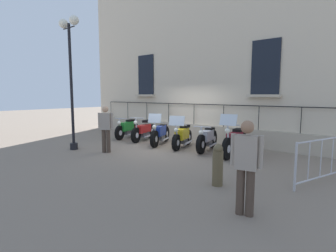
{
  "coord_description": "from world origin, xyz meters",
  "views": [
    {
      "loc": [
        7.9,
        6.49,
        2.03
      ],
      "look_at": [
        0.01,
        0.0,
        0.8
      ],
      "focal_mm": 28.11,
      "sensor_mm": 36.0,
      "label": 1
    }
  ],
  "objects": [
    {
      "name": "motorcycle_red",
      "position": [
        -0.32,
        -1.66,
        0.43
      ],
      "size": [
        2.01,
        0.82,
        1.07
      ],
      "color": "black",
      "rests_on": "ground_plane"
    },
    {
      "name": "ground_plane",
      "position": [
        0.0,
        0.0,
        0.0
      ],
      "size": [
        60.0,
        60.0,
        0.0
      ],
      "primitive_type": "plane",
      "color": "gray"
    },
    {
      "name": "motorcycle_blue",
      "position": [
        -0.09,
        -0.49,
        0.44
      ],
      "size": [
        1.96,
        0.98,
        1.3
      ],
      "color": "black",
      "rests_on": "ground_plane"
    },
    {
      "name": "motorcycle_green",
      "position": [
        -0.28,
        -2.71,
        0.45
      ],
      "size": [
        1.89,
        0.77,
        0.98
      ],
      "color": "black",
      "rests_on": "ground_plane"
    },
    {
      "name": "crowd_barrier",
      "position": [
        0.97,
        5.55,
        0.57
      ],
      "size": [
        2.27,
        0.84,
        1.05
      ],
      "color": "#B7B7BF",
      "rests_on": "ground_plane"
    },
    {
      "name": "motorcycle_yellow",
      "position": [
        -0.13,
        0.59,
        0.44
      ],
      "size": [
        1.91,
        0.86,
        1.26
      ],
      "color": "black",
      "rests_on": "ground_plane"
    },
    {
      "name": "pedestrian_walking",
      "position": [
        2.27,
        -0.95,
        0.92
      ],
      "size": [
        0.39,
        0.45,
        1.63
      ],
      "color": "#47382D",
      "rests_on": "ground_plane"
    },
    {
      "name": "building_facade",
      "position": [
        -2.21,
        -0.0,
        4.18
      ],
      "size": [
        0.82,
        13.8,
        8.59
      ],
      "color": "beige",
      "rests_on": "ground_plane"
    },
    {
      "name": "lamppost",
      "position": [
        2.72,
        -2.29,
        3.16
      ],
      "size": [
        0.33,
        1.03,
        4.72
      ],
      "color": "black",
      "rests_on": "ground_plane"
    },
    {
      "name": "motorcycle_silver",
      "position": [
        -0.27,
        1.61,
        0.42
      ],
      "size": [
        1.94,
        0.69,
        0.94
      ],
      "color": "black",
      "rests_on": "ground_plane"
    },
    {
      "name": "bollard",
      "position": [
        2.8,
        3.73,
        0.47
      ],
      "size": [
        0.24,
        0.24,
        0.94
      ],
      "color": "brown",
      "rests_on": "ground_plane"
    },
    {
      "name": "pedestrian_standing",
      "position": [
        3.8,
        4.8,
        0.9
      ],
      "size": [
        0.29,
        0.52,
        1.61
      ],
      "color": "#47382D",
      "rests_on": "ground_plane"
    },
    {
      "name": "motorcycle_maroon",
      "position": [
        -0.13,
        2.76,
        0.48
      ],
      "size": [
        2.11,
        0.66,
        1.43
      ],
      "color": "black",
      "rests_on": "ground_plane"
    }
  ]
}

